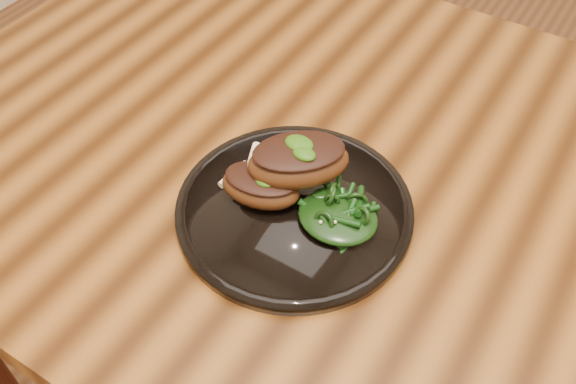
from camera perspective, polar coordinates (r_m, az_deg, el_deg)
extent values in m
cube|color=#331806|center=(0.77, 19.83, -4.59)|extent=(1.60, 0.80, 0.04)
cylinder|color=#3A150D|center=(1.48, -7.33, 7.42)|extent=(0.06, 0.06, 0.71)
cylinder|color=black|center=(0.72, 0.57, -1.62)|extent=(0.27, 0.27, 0.02)
torus|color=black|center=(0.72, 0.57, -1.53)|extent=(0.26, 0.26, 0.01)
cylinder|color=black|center=(0.72, 0.57, -1.38)|extent=(0.18, 0.18, 0.00)
ellipsoid|color=#47230D|center=(0.71, -2.43, 0.43)|extent=(0.10, 0.08, 0.03)
ellipsoid|color=black|center=(0.70, -2.46, 1.20)|extent=(0.09, 0.07, 0.01)
cylinder|color=beige|center=(0.74, -4.86, 1.58)|extent=(0.01, 0.04, 0.01)
ellipsoid|color=#184107|center=(0.70, -2.48, 1.49)|extent=(0.03, 0.02, 0.01)
ellipsoid|color=#47230D|center=(0.71, 0.94, 2.65)|extent=(0.13, 0.13, 0.04)
ellipsoid|color=black|center=(0.69, 0.96, 3.67)|extent=(0.12, 0.12, 0.01)
cylinder|color=beige|center=(0.72, -3.20, 2.64)|extent=(0.03, 0.05, 0.01)
ellipsoid|color=#184107|center=(0.69, 0.97, 4.06)|extent=(0.03, 0.02, 0.01)
ellipsoid|color=#184107|center=(0.76, 0.69, 2.65)|extent=(0.07, 0.05, 0.00)
ellipsoid|color=black|center=(0.69, 4.46, -2.20)|extent=(0.09, 0.08, 0.02)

